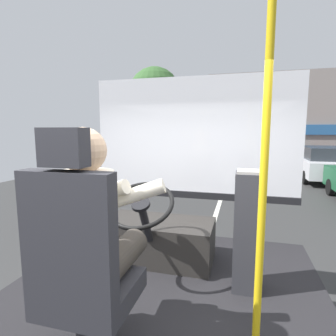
# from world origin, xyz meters

# --- Properties ---
(ground) EXTENTS (18.00, 44.00, 0.06)m
(ground) POSITION_xyz_m (0.00, 8.80, -0.02)
(ground) COLOR #333333
(driver_seat) EXTENTS (0.48, 0.48, 1.32)m
(driver_seat) POSITION_xyz_m (-0.21, -0.50, 1.40)
(driver_seat) COLOR black
(driver_seat) RESTS_ON bus_floor
(bus_driver) EXTENTS (0.74, 0.58, 0.86)m
(bus_driver) POSITION_xyz_m (-0.21, -0.37, 1.61)
(bus_driver) COLOR #332D28
(bus_driver) RESTS_ON driver_seat
(steering_console) EXTENTS (1.10, 1.03, 0.86)m
(steering_console) POSITION_xyz_m (-0.21, 0.83, 1.06)
(steering_console) COLOR #282623
(steering_console) RESTS_ON bus_floor
(handrail_pole) EXTENTS (0.04, 0.04, 2.05)m
(handrail_pole) POSITION_xyz_m (0.70, -0.14, 1.86)
(handrail_pole) COLOR gold
(handrail_pole) RESTS_ON bus_floor
(fare_box) EXTENTS (0.21, 0.24, 1.00)m
(fare_box) POSITION_xyz_m (0.65, 0.54, 1.33)
(fare_box) COLOR #333338
(fare_box) RESTS_ON bus_floor
(windshield_panel) EXTENTS (2.50, 0.08, 1.48)m
(windshield_panel) POSITION_xyz_m (0.00, 1.62, 1.88)
(windshield_panel) COLOR silver
(street_tree) EXTENTS (2.42, 2.42, 5.07)m
(street_tree) POSITION_xyz_m (-3.46, 10.82, 3.81)
(street_tree) COLOR #4C3828
(street_tree) RESTS_ON ground
(shop_building) EXTENTS (13.33, 4.96, 5.69)m
(shop_building) POSITION_xyz_m (5.01, 18.81, 2.85)
(shop_building) COLOR gray
(shop_building) RESTS_ON ground
(parked_car_white) EXTENTS (1.97, 4.45, 1.45)m
(parked_car_white) POSITION_xyz_m (3.99, 11.41, 0.75)
(parked_car_white) COLOR silver
(parked_car_white) RESTS_ON ground
(parked_car_red) EXTENTS (1.84, 4.15, 1.21)m
(parked_car_red) POSITION_xyz_m (3.86, 17.13, 0.62)
(parked_car_red) COLOR maroon
(parked_car_red) RESTS_ON ground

